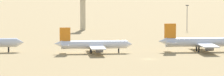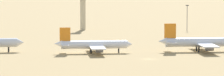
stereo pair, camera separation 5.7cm
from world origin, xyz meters
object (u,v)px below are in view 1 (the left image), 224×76
object	(u,v)px
control_tower	(83,6)
light_pole_mid	(187,16)
parked_jet_orange_3	(93,45)
parked_jet_orange_4	(200,42)

from	to	relation	value
control_tower	light_pole_mid	world-z (taller)	control_tower
parked_jet_orange_3	light_pole_mid	bearing A→B (deg)	59.77
parked_jet_orange_4	light_pole_mid	distance (m)	110.80
parked_jet_orange_4	control_tower	bearing A→B (deg)	110.11
parked_jet_orange_4	control_tower	xyz separation A→B (m)	(-51.60, 115.22, 10.51)
parked_jet_orange_4	control_tower	distance (m)	126.68
parked_jet_orange_3	control_tower	bearing A→B (deg)	88.32
control_tower	light_pole_mid	bearing A→B (deg)	-4.62
parked_jet_orange_3	parked_jet_orange_4	bearing A→B (deg)	1.25
control_tower	parked_jet_orange_3	bearing A→B (deg)	-86.33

